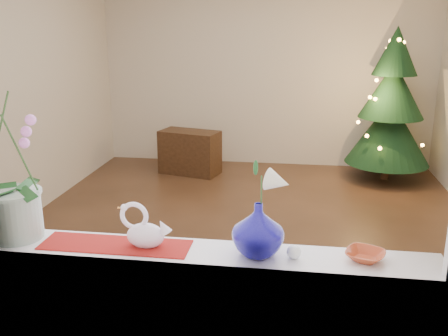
% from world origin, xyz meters
% --- Properties ---
extents(ground, '(5.00, 5.00, 0.00)m').
position_xyz_m(ground, '(0.00, 0.00, 0.00)').
color(ground, '#372416').
rests_on(ground, ground).
extents(wall_back, '(4.50, 0.10, 2.70)m').
position_xyz_m(wall_back, '(0.00, 2.50, 1.35)').
color(wall_back, beige).
rests_on(wall_back, ground).
extents(wall_front, '(4.50, 0.10, 2.70)m').
position_xyz_m(wall_front, '(0.00, -2.50, 1.35)').
color(wall_front, beige).
rests_on(wall_front, ground).
extents(wall_left, '(0.10, 5.00, 2.70)m').
position_xyz_m(wall_left, '(-2.25, 0.00, 1.35)').
color(wall_left, beige).
rests_on(wall_left, ground).
extents(windowsill, '(2.20, 0.26, 0.04)m').
position_xyz_m(windowsill, '(0.00, -2.37, 0.90)').
color(windowsill, white).
rests_on(windowsill, window_apron).
extents(window_frame, '(2.22, 0.06, 1.60)m').
position_xyz_m(window_frame, '(0.00, -2.47, 1.70)').
color(window_frame, white).
rests_on(window_frame, windowsill).
extents(runner, '(0.70, 0.20, 0.01)m').
position_xyz_m(runner, '(-0.38, -2.37, 0.92)').
color(runner, maroon).
rests_on(runner, windowsill).
extents(orchid_pot, '(0.32, 0.32, 0.78)m').
position_xyz_m(orchid_pot, '(-0.88, -2.35, 1.31)').
color(orchid_pot, silver).
rests_on(orchid_pot, windowsill).
extents(swan, '(0.24, 0.12, 0.20)m').
position_xyz_m(swan, '(-0.23, -2.36, 1.02)').
color(swan, white).
rests_on(swan, windowsill).
extents(blue_vase, '(0.34, 0.34, 0.28)m').
position_xyz_m(blue_vase, '(0.28, -2.37, 1.06)').
color(blue_vase, '#0D0969').
rests_on(blue_vase, windowsill).
extents(lily, '(0.15, 0.09, 0.21)m').
position_xyz_m(lily, '(0.28, -2.37, 1.30)').
color(lily, silver).
rests_on(lily, blue_vase).
extents(paperweight, '(0.07, 0.07, 0.06)m').
position_xyz_m(paperweight, '(0.44, -2.39, 0.95)').
color(paperweight, white).
rests_on(paperweight, windowsill).
extents(amber_dish, '(0.18, 0.18, 0.04)m').
position_xyz_m(amber_dish, '(0.75, -2.35, 0.94)').
color(amber_dish, '#AC3F1F').
rests_on(amber_dish, windowsill).
extents(xmas_tree, '(1.33, 1.33, 1.90)m').
position_xyz_m(xmas_tree, '(1.58, 1.95, 0.95)').
color(xmas_tree, black).
rests_on(xmas_tree, ground).
extents(side_table, '(0.84, 0.57, 0.57)m').
position_xyz_m(side_table, '(-0.94, 1.84, 0.29)').
color(side_table, black).
rests_on(side_table, ground).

